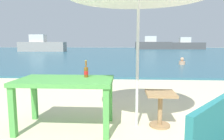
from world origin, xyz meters
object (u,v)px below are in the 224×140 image
object	(u,v)px
boat_sailboat	(187,45)
boat_cargo_ship	(153,44)
beer_bottle_amber	(86,71)
boat_fishing_trawler	(42,45)
picnic_table_green	(65,86)
side_table_wood	(160,104)
swimmer_person	(182,62)

from	to	relation	value
boat_sailboat	boat_cargo_ship	size ratio (longest dim) A/B	0.91
beer_bottle_amber	boat_cargo_ship	bearing A→B (deg)	80.80
boat_fishing_trawler	boat_cargo_ship	xyz separation A→B (m)	(17.51, 12.02, 0.05)
picnic_table_green	beer_bottle_amber	distance (m)	0.39
picnic_table_green	side_table_wood	size ratio (longest dim) A/B	2.59
picnic_table_green	side_table_wood	distance (m)	1.47
boat_fishing_trawler	beer_bottle_amber	bearing A→B (deg)	-66.48
boat_cargo_ship	swimmer_person	bearing A→B (deg)	-94.54
beer_bottle_amber	swimmer_person	bearing A→B (deg)	66.02
side_table_wood	boat_sailboat	size ratio (longest dim) A/B	0.08
beer_bottle_amber	boat_sailboat	distance (m)	40.24
boat_cargo_ship	side_table_wood	bearing A→B (deg)	-97.51
boat_cargo_ship	boat_sailboat	bearing A→B (deg)	0.54
picnic_table_green	boat_cargo_ship	size ratio (longest dim) A/B	0.20
swimmer_person	boat_fishing_trawler	world-z (taller)	boat_fishing_trawler
swimmer_person	boat_sailboat	world-z (taller)	boat_sailboat
side_table_wood	boat_fishing_trawler	bearing A→B (deg)	115.60
side_table_wood	swimmer_person	distance (m)	9.02
picnic_table_green	boat_sailboat	size ratio (longest dim) A/B	0.22
picnic_table_green	swimmer_person	world-z (taller)	picnic_table_green
picnic_table_green	beer_bottle_amber	world-z (taller)	beer_bottle_amber
beer_bottle_amber	side_table_wood	size ratio (longest dim) A/B	0.49
picnic_table_green	beer_bottle_amber	bearing A→B (deg)	29.94
boat_sailboat	swimmer_person	bearing A→B (deg)	-106.97
side_table_wood	boat_sailboat	bearing A→B (deg)	72.96
boat_fishing_trawler	boat_cargo_ship	size ratio (longest dim) A/B	0.94
swimmer_person	picnic_table_green	bearing A→B (deg)	-115.13
side_table_wood	swimmer_person	xyz separation A→B (m)	(2.68, 8.61, -0.11)
picnic_table_green	boat_sailboat	distance (m)	40.48
side_table_wood	boat_sailboat	distance (m)	39.90
side_table_wood	boat_cargo_ship	world-z (taller)	boat_cargo_ship
picnic_table_green	boat_cargo_ship	xyz separation A→B (m)	(6.45, 38.23, 0.35)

